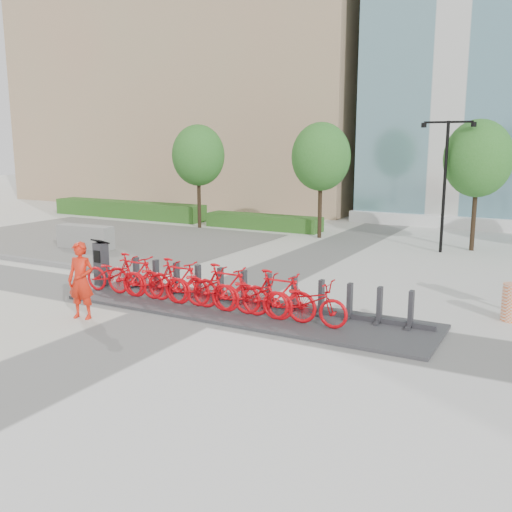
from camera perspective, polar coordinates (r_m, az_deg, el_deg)
The scene contains 24 objects.
ground at distance 14.79m, azimuth -6.23°, elevation -5.19°, with size 120.00×120.00×0.00m, color silver.
gravel_patch at distance 26.34m, azimuth -15.43°, elevation 1.69°, with size 14.00×14.00×0.00m, color #545249.
curb at distance 23.01m, azimuth -24.26°, elevation -0.04°, with size 14.00×0.25×0.15m, color slate.
hedge_a at distance 33.70m, azimuth -12.70°, elevation 4.56°, with size 10.00×1.40×0.90m, color #275921.
hedge_b at distance 28.34m, azimuth 0.73°, elevation 3.44°, with size 6.00×1.20×0.70m, color #275921.
tree_0 at distance 28.62m, azimuth -5.80°, elevation 9.97°, with size 2.60×2.60×5.10m.
tree_1 at distance 25.52m, azimuth 6.52°, elevation 9.82°, with size 2.60×2.60×5.10m.
tree_2 at distance 23.82m, azimuth 21.32°, elevation 9.06°, with size 2.60×2.60×5.10m.
streetlamp at distance 23.01m, azimuth 18.41°, elevation 8.06°, with size 2.00×0.20×5.00m.
dock_pad at distance 14.35m, azimuth -1.26°, elevation -5.48°, with size 9.60×2.40×0.08m, color #353639.
dock_rail_posts at distance 14.59m, azimuth -0.13°, elevation -3.29°, with size 8.02×0.50×0.85m, color #2E2E32, non-canonical shape.
bike_0 at distance 16.19m, azimuth -13.95°, elevation -1.80°, with size 0.70×2.01×1.06m, color #C5050C.
bike_1 at distance 15.71m, azimuth -12.02°, elevation -1.90°, with size 0.55×1.95×1.17m, color #C5050C.
bike_2 at distance 15.27m, azimuth -9.96°, elevation -2.41°, with size 0.70×2.01×1.06m, color #C5050C.
bike_3 at distance 14.83m, azimuth -7.79°, elevation -2.52°, with size 0.55×1.95×1.17m, color #C5050C.
bike_4 at distance 14.43m, azimuth -5.48°, elevation -3.08°, with size 0.70×2.01×1.06m, color #C5050C.
bike_5 at distance 14.04m, azimuth -3.05°, elevation -3.21°, with size 0.55×1.95×1.17m, color #C5050C.
bike_6 at distance 13.70m, azimuth -0.48°, elevation -3.81°, with size 0.70×2.01×1.06m, color #C5050C.
bike_7 at distance 13.36m, azimuth 2.23°, elevation -3.95°, with size 0.55×1.95×1.17m, color #C5050C.
bike_8 at distance 13.08m, azimuth 5.06°, elevation -4.57°, with size 0.70×2.01×1.06m, color #C5050C.
kiosk at distance 17.19m, azimuth -15.22°, elevation -0.68°, with size 0.44×0.38×1.37m.
worker_red at distance 14.26m, azimuth -17.10°, elevation -2.36°, with size 0.68×0.45×1.87m, color red.
construction_barrel at distance 14.83m, azimuth 24.25°, elevation -4.27°, with size 0.47×0.47×0.91m, color #E24B06.
jersey_barrier at distance 23.96m, azimuth -16.69°, elevation 1.84°, with size 2.42×0.66×0.94m, color gray.
Camera 1 is at (8.18, -11.60, 4.14)m, focal length 40.00 mm.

